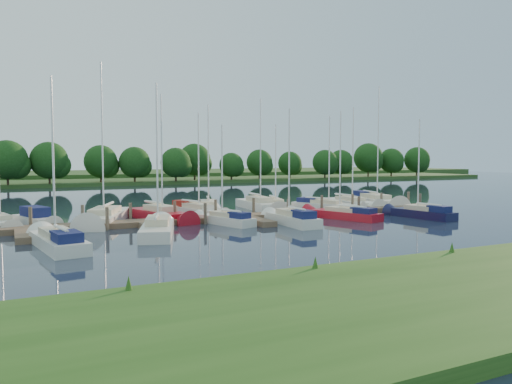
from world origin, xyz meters
name	(u,v)px	position (x,y,z in m)	size (l,w,h in m)	color
ground	(291,233)	(0.00, 0.00, 0.00)	(260.00, 260.00, 0.00)	#1A2334
near_bank	(505,284)	(0.00, -16.00, 0.25)	(90.00, 10.00, 0.50)	#224B15
dock	(245,218)	(0.00, 7.31, 0.20)	(40.00, 6.00, 0.40)	brown
mooring_pilings	(239,212)	(0.00, 8.43, 0.60)	(38.24, 2.84, 2.00)	#473D33
far_shore	(103,181)	(0.00, 75.00, 0.30)	(180.00, 30.00, 0.60)	#26471B
distant_hill	(86,175)	(0.00, 100.00, 0.70)	(220.00, 40.00, 1.40)	#375726
treeline	(111,163)	(-0.74, 61.78, 4.05)	(148.18, 9.21, 8.27)	#38281C
sailboat_n_0	(0,224)	(-17.51, 11.52, 0.27)	(2.79, 6.52, 8.32)	silver
motorboat	(36,220)	(-15.07, 11.82, 0.35)	(3.11, 5.63, 1.71)	silver
sailboat_n_2	(105,219)	(-10.25, 11.10, 0.27)	(5.40, 9.97, 12.68)	silver
sailboat_n_3	(161,217)	(-5.96, 10.60, 0.28)	(3.58, 8.17, 10.48)	#A10E1C
sailboat_n_4	(196,212)	(-2.37, 12.23, 0.32)	(3.38, 7.15, 9.22)	silver
sailboat_n_5	(209,209)	(-0.48, 14.18, 0.27)	(3.88, 7.94, 10.16)	silver
sailboat_n_6	(259,206)	(4.83, 14.38, 0.28)	(2.60, 8.63, 11.07)	silver
sailboat_n_7	(275,206)	(6.68, 14.62, 0.27)	(2.91, 6.72, 8.58)	silver
sailboat_n_8	(325,206)	(10.53, 11.48, 0.31)	(4.44, 7.08, 9.27)	silver
sailboat_n_9	(351,204)	(14.38, 12.58, 0.27)	(2.13, 8.23, 10.43)	silver
sailboat_n_10	(375,201)	(18.23, 13.40, 0.32)	(4.59, 10.35, 12.92)	silver
sailboat_s_0	(57,242)	(-14.49, 0.95, 0.32)	(2.76, 7.80, 9.89)	silver
sailboat_s_1	(158,231)	(-8.22, 3.12, 0.28)	(3.93, 7.94, 10.27)	silver
sailboat_s_2	(225,220)	(-2.31, 5.88, 0.31)	(2.88, 6.03, 7.80)	silver
sailboat_s_3	(291,220)	(2.10, 3.57, 0.33)	(1.85, 6.97, 9.10)	silver
sailboat_s_4	(343,215)	(7.71, 4.75, 0.31)	(3.49, 7.18, 9.13)	#A10E1C
sailboat_s_5	(421,214)	(13.87, 2.33, 0.32)	(2.18, 6.66, 8.59)	#0F1134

